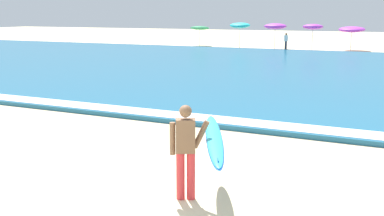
# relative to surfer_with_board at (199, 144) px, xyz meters

# --- Properties ---
(ground_plane) EXTENTS (160.00, 160.00, 0.00)m
(ground_plane) POSITION_rel_surfer_with_board_xyz_m (-1.56, -1.18, -1.03)
(ground_plane) COLOR beige
(sea) EXTENTS (120.00, 28.00, 0.14)m
(sea) POSITION_rel_surfer_with_board_xyz_m (-1.56, 18.70, -0.96)
(sea) COLOR #1E6084
(sea) RESTS_ON ground
(surf_foam) EXTENTS (120.00, 0.88, 0.01)m
(surf_foam) POSITION_rel_surfer_with_board_xyz_m (-1.56, 5.30, -0.88)
(surf_foam) COLOR white
(surf_foam) RESTS_ON sea
(surfer_with_board) EXTENTS (1.38, 2.45, 1.73)m
(surfer_with_board) POSITION_rel_surfer_with_board_xyz_m (0.00, 0.00, 0.00)
(surfer_with_board) COLOR red
(surfer_with_board) RESTS_ON ground
(beach_umbrella_0) EXTENTS (1.94, 1.96, 2.04)m
(beach_umbrella_0) POSITION_rel_surfer_with_board_xyz_m (-15.15, 35.38, 0.76)
(beach_umbrella_0) COLOR beige
(beach_umbrella_0) RESTS_ON ground
(beach_umbrella_1) EXTENTS (1.95, 1.98, 2.45)m
(beach_umbrella_1) POSITION_rel_surfer_with_board_xyz_m (-10.51, 34.31, 1.10)
(beach_umbrella_1) COLOR beige
(beach_umbrella_1) RESTS_ON ground
(beach_umbrella_2) EXTENTS (2.06, 2.07, 2.39)m
(beach_umbrella_2) POSITION_rel_surfer_with_board_xyz_m (-7.03, 34.10, 1.07)
(beach_umbrella_2) COLOR beige
(beach_umbrella_2) RESTS_ON ground
(beach_umbrella_3) EXTENTS (1.80, 1.81, 2.35)m
(beach_umbrella_3) POSITION_rel_surfer_with_board_xyz_m (-3.66, 34.37, 1.06)
(beach_umbrella_3) COLOR beige
(beach_umbrella_3) RESTS_ON ground
(beach_umbrella_4) EXTENTS (2.28, 2.31, 2.19)m
(beach_umbrella_4) POSITION_rel_surfer_with_board_xyz_m (-0.44, 35.69, 0.83)
(beach_umbrella_4) COLOR beige
(beach_umbrella_4) RESTS_ON ground
(beachgoer_near_row_left) EXTENTS (0.32, 0.20, 1.58)m
(beachgoer_near_row_left) POSITION_rel_surfer_with_board_xyz_m (-5.66, 32.65, -0.18)
(beachgoer_near_row_left) COLOR #383842
(beachgoer_near_row_left) RESTS_ON ground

